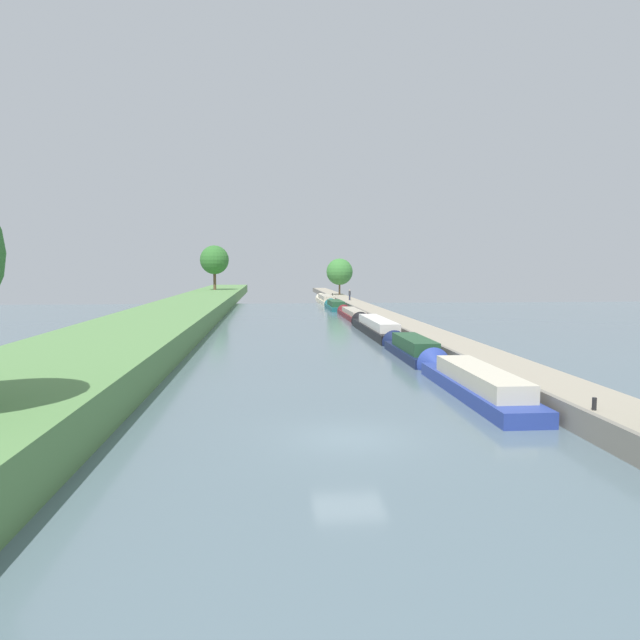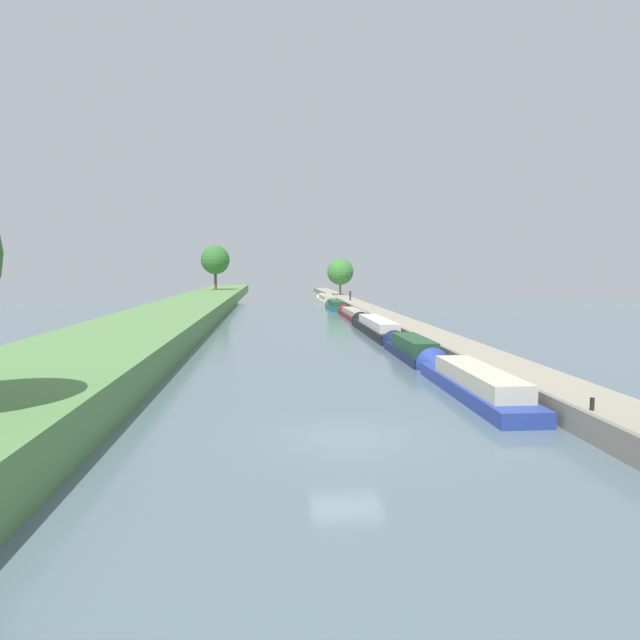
# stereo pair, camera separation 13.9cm
# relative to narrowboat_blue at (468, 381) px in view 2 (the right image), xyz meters

# --- Properties ---
(ground_plane) EXTENTS (160.00, 160.00, 0.00)m
(ground_plane) POSITION_rel_narrowboat_blue_xyz_m (-6.85, -7.19, -0.56)
(ground_plane) COLOR slate
(right_towpath) EXTENTS (3.02, 260.00, 0.94)m
(right_towpath) POSITION_rel_narrowboat_blue_xyz_m (3.11, -7.19, -0.09)
(right_towpath) COLOR #9E937F
(right_towpath) RESTS_ON ground_plane
(stone_quay) EXTENTS (0.25, 260.00, 0.99)m
(stone_quay) POSITION_rel_narrowboat_blue_xyz_m (1.47, -7.19, -0.07)
(stone_quay) COLOR gray
(stone_quay) RESTS_ON ground_plane
(narrowboat_blue) EXTENTS (2.12, 13.02, 2.09)m
(narrowboat_blue) POSITION_rel_narrowboat_blue_xyz_m (0.00, 0.00, 0.00)
(narrowboat_blue) COLOR #283D93
(narrowboat_blue) RESTS_ON ground_plane
(narrowboat_navy) EXTENTS (2.00, 10.50, 2.07)m
(narrowboat_navy) POSITION_rel_narrowboat_blue_xyz_m (-0.09, 11.77, -0.01)
(narrowboat_navy) COLOR #141E42
(narrowboat_navy) RESTS_ON ground_plane
(narrowboat_black) EXTENTS (2.09, 17.25, 2.11)m
(narrowboat_black) POSITION_rel_narrowboat_blue_xyz_m (0.00, 25.78, 0.05)
(narrowboat_black) COLOR black
(narrowboat_black) RESTS_ON ground_plane
(narrowboat_maroon) EXTENTS (1.81, 15.73, 1.72)m
(narrowboat_maroon) POSITION_rel_narrowboat_blue_xyz_m (0.20, 42.53, -0.10)
(narrowboat_maroon) COLOR maroon
(narrowboat_maroon) RESTS_ON ground_plane
(narrowboat_teal) EXTENTS (2.16, 11.62, 2.08)m
(narrowboat_teal) POSITION_rel_narrowboat_blue_xyz_m (-0.18, 57.69, -0.03)
(narrowboat_teal) COLOR #195B60
(narrowboat_teal) RESTS_ON ground_plane
(narrowboat_cream) EXTENTS (2.15, 17.14, 2.12)m
(narrowboat_cream) POSITION_rel_narrowboat_blue_xyz_m (-0.16, 72.63, 0.03)
(narrowboat_cream) COLOR beige
(narrowboat_cream) RESTS_ON ground_plane
(tree_rightbank_midnear) EXTENTS (5.01, 5.01, 6.87)m
(tree_rightbank_midnear) POSITION_rel_narrowboat_blue_xyz_m (3.61, 83.59, 4.73)
(tree_rightbank_midnear) COLOR brown
(tree_rightbank_midnear) RESTS_ON right_towpath
(tree_leftbank_upstream) EXTENTS (5.54, 5.54, 8.56)m
(tree_leftbank_upstream) POSITION_rel_narrowboat_blue_xyz_m (-20.23, 87.67, 7.00)
(tree_leftbank_upstream) COLOR brown
(tree_leftbank_upstream) RESTS_ON left_grassy_bank
(person_walking) EXTENTS (0.34, 0.34, 1.66)m
(person_walking) POSITION_rel_narrowboat_blue_xyz_m (2.96, 64.56, 1.25)
(person_walking) COLOR #282D42
(person_walking) RESTS_ON right_towpath
(mooring_bollard_near) EXTENTS (0.16, 0.16, 0.45)m
(mooring_bollard_near) POSITION_rel_narrowboat_blue_xyz_m (1.90, -7.57, 0.60)
(mooring_bollard_near) COLOR black
(mooring_bollard_near) RESTS_ON right_towpath
(mooring_bollard_far) EXTENTS (0.16, 0.16, 0.45)m
(mooring_bollard_far) POSITION_rel_narrowboat_blue_xyz_m (1.90, 80.37, 0.60)
(mooring_bollard_far) COLOR black
(mooring_bollard_far) RESTS_ON right_towpath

